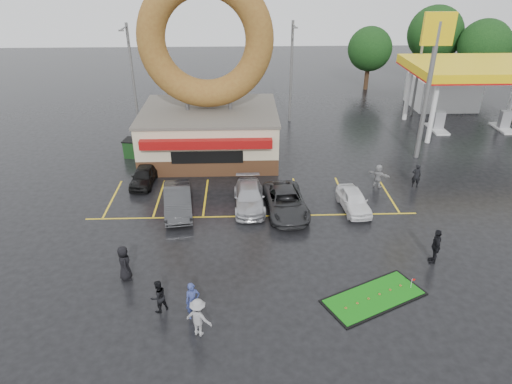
{
  "coord_description": "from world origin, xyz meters",
  "views": [
    {
      "loc": [
        -0.62,
        -20.28,
        14.09
      ],
      "look_at": [
        0.17,
        2.35,
        2.2
      ],
      "focal_mm": 32.0,
      "sensor_mm": 36.0,
      "label": 1
    }
  ],
  "objects_px": {
    "car_dgrey": "(178,200)",
    "person_blue": "(193,301)",
    "gas_station": "(464,80)",
    "car_white": "(354,200)",
    "streetlight_left": "(132,74)",
    "car_silver": "(249,197)",
    "streetlight_right": "(419,66)",
    "dumpster": "(137,148)",
    "person_cameraman": "(436,246)",
    "car_grey": "(286,202)",
    "car_black": "(144,176)",
    "putting_green": "(374,297)",
    "shell_sign": "(433,60)",
    "streetlight_mid": "(291,70)",
    "donut_shop": "(208,99)"
  },
  "relations": [
    {
      "from": "gas_station",
      "to": "car_black",
      "type": "height_order",
      "value": "gas_station"
    },
    {
      "from": "car_dgrey",
      "to": "streetlight_left",
      "type": "bearing_deg",
      "value": 101.21
    },
    {
      "from": "gas_station",
      "to": "car_black",
      "type": "distance_m",
      "value": 30.38
    },
    {
      "from": "streetlight_right",
      "to": "putting_green",
      "type": "xyz_separation_m",
      "value": [
        -10.62,
        -26.08,
        -4.74
      ]
    },
    {
      "from": "gas_station",
      "to": "shell_sign",
      "type": "height_order",
      "value": "shell_sign"
    },
    {
      "from": "streetlight_right",
      "to": "person_cameraman",
      "type": "xyz_separation_m",
      "value": [
        -6.86,
        -23.39,
        -3.83
      ]
    },
    {
      "from": "shell_sign",
      "to": "putting_green",
      "type": "bearing_deg",
      "value": -115.24
    },
    {
      "from": "car_silver",
      "to": "person_cameraman",
      "type": "height_order",
      "value": "person_cameraman"
    },
    {
      "from": "shell_sign",
      "to": "person_cameraman",
      "type": "relative_size",
      "value": 5.57
    },
    {
      "from": "streetlight_left",
      "to": "car_dgrey",
      "type": "bearing_deg",
      "value": -70.86
    },
    {
      "from": "gas_station",
      "to": "car_grey",
      "type": "relative_size",
      "value": 2.71
    },
    {
      "from": "streetlight_left",
      "to": "streetlight_right",
      "type": "distance_m",
      "value": 26.08
    },
    {
      "from": "gas_station",
      "to": "car_silver",
      "type": "xyz_separation_m",
      "value": [
        -20.17,
        -16.32,
        -3.04
      ]
    },
    {
      "from": "streetlight_left",
      "to": "person_cameraman",
      "type": "xyz_separation_m",
      "value": [
        19.14,
        -21.39,
        -3.83
      ]
    },
    {
      "from": "car_dgrey",
      "to": "person_blue",
      "type": "xyz_separation_m",
      "value": [
        1.73,
        -9.25,
        0.13
      ]
    },
    {
      "from": "car_black",
      "to": "car_white",
      "type": "distance_m",
      "value": 14.12
    },
    {
      "from": "streetlight_right",
      "to": "dumpster",
      "type": "relative_size",
      "value": 5.0
    },
    {
      "from": "car_black",
      "to": "car_dgrey",
      "type": "relative_size",
      "value": 0.78
    },
    {
      "from": "car_grey",
      "to": "person_cameraman",
      "type": "distance_m",
      "value": 8.89
    },
    {
      "from": "gas_station",
      "to": "car_white",
      "type": "bearing_deg",
      "value": -129.17
    },
    {
      "from": "streetlight_mid",
      "to": "person_cameraman",
      "type": "relative_size",
      "value": 4.73
    },
    {
      "from": "donut_shop",
      "to": "car_silver",
      "type": "distance_m",
      "value": 9.6
    },
    {
      "from": "person_blue",
      "to": "putting_green",
      "type": "height_order",
      "value": "person_blue"
    },
    {
      "from": "streetlight_mid",
      "to": "car_silver",
      "type": "distance_m",
      "value": 17.32
    },
    {
      "from": "shell_sign",
      "to": "car_grey",
      "type": "height_order",
      "value": "shell_sign"
    },
    {
      "from": "streetlight_left",
      "to": "car_dgrey",
      "type": "height_order",
      "value": "streetlight_left"
    },
    {
      "from": "streetlight_right",
      "to": "streetlight_mid",
      "type": "bearing_deg",
      "value": -175.24
    },
    {
      "from": "shell_sign",
      "to": "car_black",
      "type": "height_order",
      "value": "shell_sign"
    },
    {
      "from": "person_blue",
      "to": "person_cameraman",
      "type": "relative_size",
      "value": 0.93
    },
    {
      "from": "car_grey",
      "to": "dumpster",
      "type": "xyz_separation_m",
      "value": [
        -10.73,
        9.04,
        -0.05
      ]
    },
    {
      "from": "car_black",
      "to": "car_grey",
      "type": "distance_m",
      "value": 10.22
    },
    {
      "from": "car_dgrey",
      "to": "person_cameraman",
      "type": "xyz_separation_m",
      "value": [
        13.68,
        -5.64,
        0.19
      ]
    },
    {
      "from": "dumpster",
      "to": "putting_green",
      "type": "xyz_separation_m",
      "value": [
        14.09,
        -17.05,
        -0.61
      ]
    },
    {
      "from": "car_silver",
      "to": "person_blue",
      "type": "bearing_deg",
      "value": -106.35
    },
    {
      "from": "car_silver",
      "to": "car_grey",
      "type": "distance_m",
      "value": 2.33
    },
    {
      "from": "car_black",
      "to": "dumpster",
      "type": "bearing_deg",
      "value": 108.93
    },
    {
      "from": "donut_shop",
      "to": "person_cameraman",
      "type": "bearing_deg",
      "value": -49.94
    },
    {
      "from": "person_cameraman",
      "to": "person_blue",
      "type": "bearing_deg",
      "value": -60.67
    },
    {
      "from": "donut_shop",
      "to": "streetlight_mid",
      "type": "relative_size",
      "value": 1.5
    },
    {
      "from": "streetlight_right",
      "to": "car_dgrey",
      "type": "height_order",
      "value": "streetlight_right"
    },
    {
      "from": "car_white",
      "to": "putting_green",
      "type": "distance_m",
      "value": 8.28
    },
    {
      "from": "streetlight_mid",
      "to": "person_blue",
      "type": "xyz_separation_m",
      "value": [
        -6.81,
        -26.0,
        -3.9
      ]
    },
    {
      "from": "person_cameraman",
      "to": "shell_sign",
      "type": "bearing_deg",
      "value": 176.5
    },
    {
      "from": "car_silver",
      "to": "car_grey",
      "type": "relative_size",
      "value": 0.9
    },
    {
      "from": "car_silver",
      "to": "car_dgrey",
      "type": "bearing_deg",
      "value": -175.26
    },
    {
      "from": "person_cameraman",
      "to": "putting_green",
      "type": "height_order",
      "value": "person_cameraman"
    },
    {
      "from": "car_silver",
      "to": "donut_shop",
      "type": "bearing_deg",
      "value": 107.53
    },
    {
      "from": "person_blue",
      "to": "person_cameraman",
      "type": "height_order",
      "value": "person_cameraman"
    },
    {
      "from": "donut_shop",
      "to": "streetlight_mid",
      "type": "bearing_deg",
      "value": 48.62
    },
    {
      "from": "dumpster",
      "to": "putting_green",
      "type": "relative_size",
      "value": 0.35
    }
  ]
}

